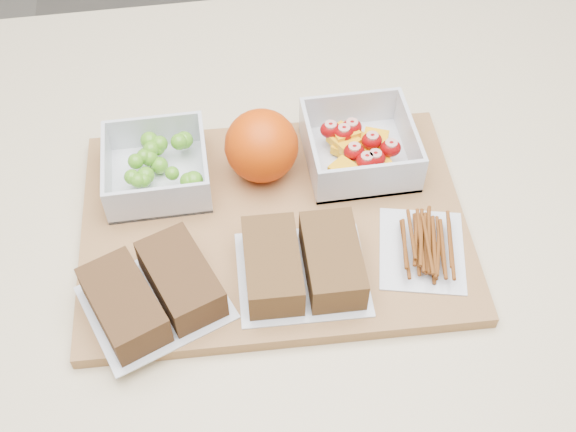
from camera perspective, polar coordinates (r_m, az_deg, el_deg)
The scene contains 8 objects.
counter at distance 1.19m, azimuth 0.65°, elevation -14.52°, with size 1.20×0.90×0.90m, color beige.
cutting_board at distance 0.80m, azimuth -1.12°, elevation -0.68°, with size 0.42×0.30×0.02m, color #A07042.
grape_container at distance 0.83m, azimuth -10.18°, elevation 3.83°, with size 0.11×0.11×0.05m.
fruit_container at distance 0.84m, azimuth 5.64°, elevation 5.37°, with size 0.12×0.12×0.05m.
orange at distance 0.81m, azimuth -2.11°, elevation 5.57°, with size 0.08×0.08×0.08m, color #DD4305.
sandwich_bag_left at distance 0.73m, azimuth -10.62°, elevation -5.95°, with size 0.17×0.16×0.04m.
sandwich_bag_center at distance 0.73m, azimuth 1.14°, elevation -3.76°, with size 0.14×0.12×0.04m.
pretzel_bag at distance 0.77m, azimuth 10.63°, elevation -2.20°, with size 0.11×0.13×0.02m.
Camera 1 is at (-0.09, -0.48, 1.54)m, focal length 45.00 mm.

